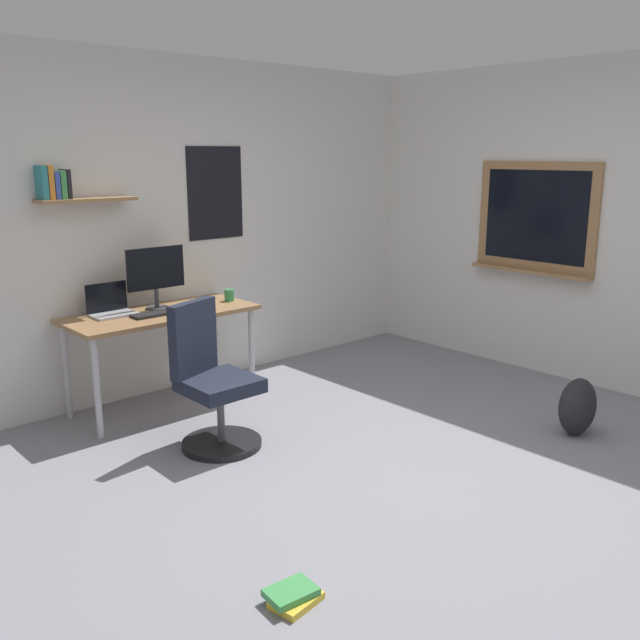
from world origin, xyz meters
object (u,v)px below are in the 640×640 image
at_px(monitor_primary, 156,273).
at_px(computer_mouse, 191,307).
at_px(coffee_mug, 229,295).
at_px(backpack, 577,407).
at_px(book_stack_on_floor, 294,596).
at_px(office_chair, 212,386).
at_px(laptop, 111,307).
at_px(keyboard, 157,314).
at_px(desk, 161,322).

bearing_deg(monitor_primary, computer_mouse, -45.28).
distance_m(monitor_primary, coffee_mug, 0.62).
distance_m(computer_mouse, backpack, 2.84).
xyz_separation_m(backpack, book_stack_on_floor, (-2.59, -0.09, -0.17)).
xyz_separation_m(office_chair, monitor_primary, (0.16, 0.95, 0.59)).
bearing_deg(laptop, book_stack_on_floor, -100.52).
xyz_separation_m(monitor_primary, backpack, (1.76, -2.47, -0.80)).
distance_m(laptop, backpack, 3.33).
bearing_deg(backpack, coffee_mug, 117.16).
distance_m(laptop, coffee_mug, 0.92).
bearing_deg(backpack, book_stack_on_floor, -177.96).
bearing_deg(backpack, keyboard, 129.18).
bearing_deg(keyboard, laptop, 137.16).
xyz_separation_m(desk, coffee_mug, (0.60, -0.03, 0.12)).
bearing_deg(book_stack_on_floor, coffee_mug, 60.20).
relative_size(desk, laptop, 4.48).
relative_size(keyboard, coffee_mug, 4.02).
bearing_deg(monitor_primary, laptop, 172.10).
bearing_deg(computer_mouse, laptop, 156.68).
height_order(desk, book_stack_on_floor, desk).
relative_size(laptop, keyboard, 0.84).
bearing_deg(coffee_mug, computer_mouse, -172.59).
height_order(monitor_primary, coffee_mug, monitor_primary).
xyz_separation_m(laptop, computer_mouse, (0.52, -0.23, -0.04)).
relative_size(desk, office_chair, 1.46).
distance_m(keyboard, computer_mouse, 0.28).
bearing_deg(laptop, backpack, -50.02).
bearing_deg(computer_mouse, backpack, -55.30).
bearing_deg(keyboard, coffee_mug, 4.30).
xyz_separation_m(keyboard, backpack, (1.86, -2.29, -0.54)).
relative_size(desk, monitor_primary, 3.00).
bearing_deg(backpack, office_chair, 141.83).
bearing_deg(backpack, laptop, 129.98).
bearing_deg(office_chair, desk, 81.35).
bearing_deg(backpack, computer_mouse, 124.70).
bearing_deg(monitor_primary, book_stack_on_floor, -108.01).
bearing_deg(coffee_mug, backpack, -62.84).
bearing_deg(book_stack_on_floor, laptop, 79.48).
height_order(office_chair, backpack, office_chair).
height_order(laptop, computer_mouse, laptop).
bearing_deg(book_stack_on_floor, computer_mouse, 67.07).
xyz_separation_m(desk, monitor_primary, (0.03, 0.10, 0.35)).
height_order(laptop, keyboard, laptop).
bearing_deg(laptop, keyboard, -42.84).
distance_m(monitor_primary, book_stack_on_floor, 2.86).
distance_m(desk, coffee_mug, 0.61).
xyz_separation_m(office_chair, backpack, (1.92, -1.51, -0.21)).
xyz_separation_m(keyboard, coffee_mug, (0.66, 0.05, 0.04)).
xyz_separation_m(monitor_primary, book_stack_on_floor, (-0.83, -2.56, -0.97)).
xyz_separation_m(coffee_mug, backpack, (1.20, -2.34, -0.58)).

